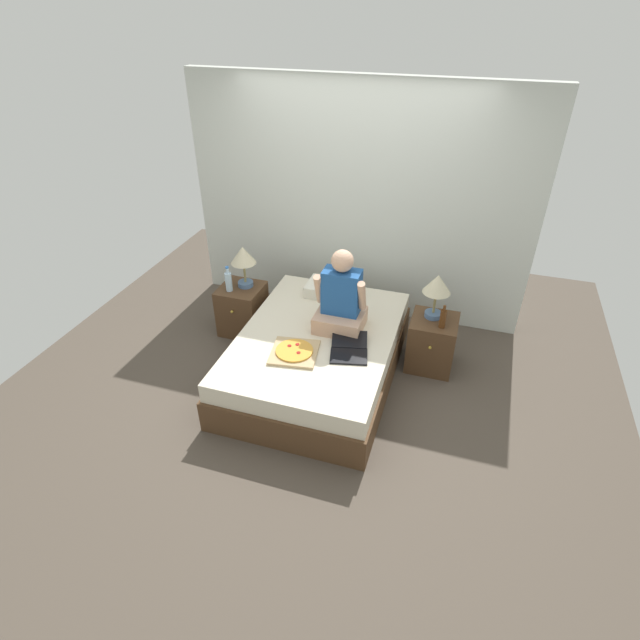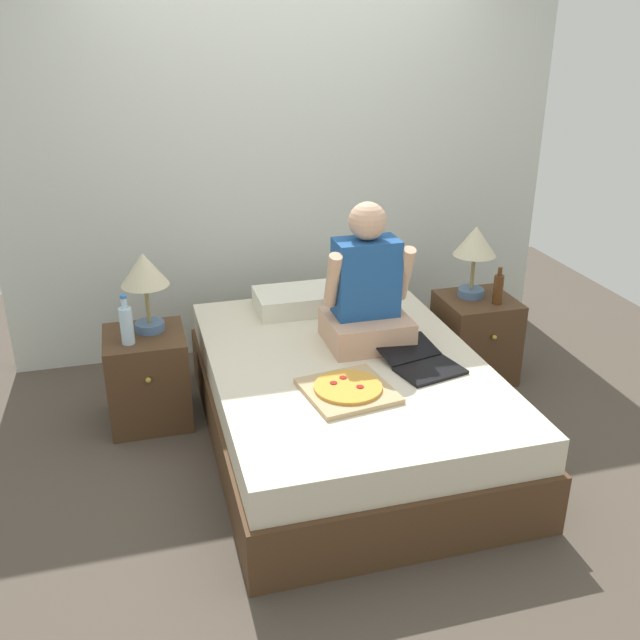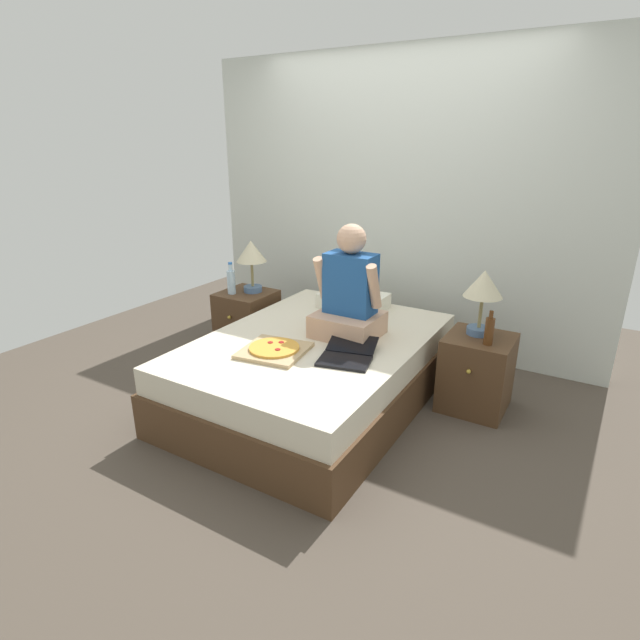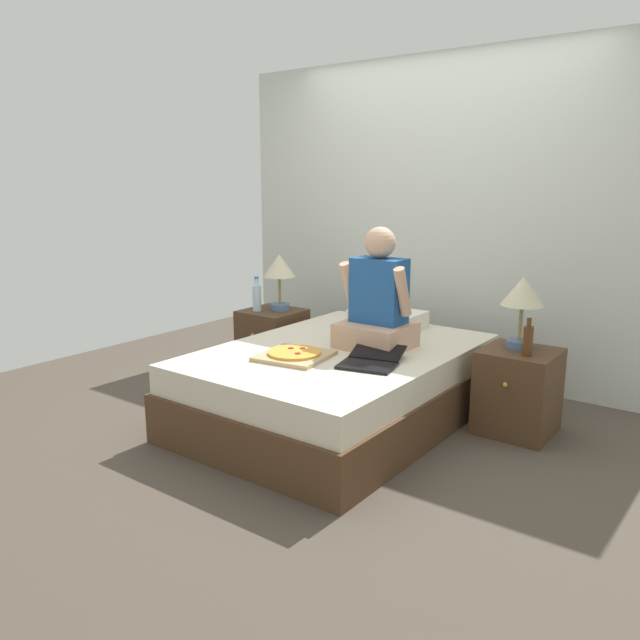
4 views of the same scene
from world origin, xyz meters
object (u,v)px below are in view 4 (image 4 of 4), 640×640
object	(u,v)px
nightstand_right	(518,391)
beer_bottle	(528,340)
water_bottle	(257,297)
lamp_on_left_nightstand	(279,270)
pizza_box	(294,355)
bed	(339,385)
nightstand_left	(273,342)
laptop	(371,361)
lamp_on_right_nightstand	(523,296)
person_seated	(378,304)

from	to	relation	value
nightstand_right	beer_bottle	bearing A→B (deg)	-54.99
nightstand_right	water_bottle	bearing A→B (deg)	-177.55
lamp_on_left_nightstand	water_bottle	distance (m)	0.28
pizza_box	beer_bottle	bearing A→B (deg)	32.17
lamp_on_left_nightstand	beer_bottle	distance (m)	2.07
bed	nightstand_left	world-z (taller)	nightstand_left
nightstand_right	pizza_box	bearing A→B (deg)	-142.81
bed	pizza_box	bearing A→B (deg)	-105.98
bed	laptop	size ratio (longest dim) A/B	4.24
nightstand_left	lamp_on_right_nightstand	distance (m)	2.08
lamp_on_left_nightstand	person_seated	xyz separation A→B (m)	(1.14, -0.36, -0.08)
lamp_on_right_nightstand	beer_bottle	size ratio (longest dim) A/B	1.96
beer_bottle	pizza_box	size ratio (longest dim) A/B	0.51
laptop	lamp_on_left_nightstand	bearing A→B (deg)	151.06
water_bottle	person_seated	size ratio (longest dim) A/B	0.35
lamp_on_right_nightstand	person_seated	size ratio (longest dim) A/B	0.58
nightstand_left	laptop	bearing A→B (deg)	-26.56
person_seated	laptop	xyz separation A→B (m)	(0.18, -0.37, -0.27)
lamp_on_left_nightstand	lamp_on_right_nightstand	size ratio (longest dim) A/B	1.00
person_seated	pizza_box	bearing A→B (deg)	-116.68
lamp_on_left_nightstand	water_bottle	world-z (taller)	lamp_on_left_nightstand
nightstand_right	lamp_on_left_nightstand	bearing A→B (deg)	178.55
nightstand_left	water_bottle	bearing A→B (deg)	-131.65
nightstand_right	laptop	bearing A→B (deg)	-134.10
person_seated	laptop	world-z (taller)	person_seated
lamp_on_left_nightstand	lamp_on_right_nightstand	bearing A→B (deg)	0.00
person_seated	lamp_on_right_nightstand	bearing A→B (deg)	24.04
lamp_on_right_nightstand	pizza_box	world-z (taller)	lamp_on_right_nightstand
nightstand_right	beer_bottle	distance (m)	0.38
nightstand_left	nightstand_right	bearing A→B (deg)	0.00
lamp_on_left_nightstand	nightstand_right	bearing A→B (deg)	-1.45
water_bottle	person_seated	distance (m)	1.29
nightstand_left	laptop	xyz separation A→B (m)	(1.36, -0.68, 0.24)
nightstand_left	water_bottle	size ratio (longest dim) A/B	1.93
lamp_on_left_nightstand	pizza_box	distance (m)	1.30
nightstand_right	pizza_box	xyz separation A→B (m)	(-1.11, -0.84, 0.24)
water_bottle	pizza_box	size ratio (longest dim) A/B	0.61
lamp_on_left_nightstand	nightstand_right	size ratio (longest dim) A/B	0.85
lamp_on_left_nightstand	bed	bearing A→B (deg)	-29.46
beer_bottle	pizza_box	distance (m)	1.40
water_bottle	person_seated	world-z (taller)	person_seated
person_seated	bed	bearing A→B (deg)	-132.08
laptop	pizza_box	bearing A→B (deg)	-160.31
nightstand_left	lamp_on_left_nightstand	bearing A→B (deg)	51.37
water_bottle	lamp_on_right_nightstand	size ratio (longest dim) A/B	0.61
water_bottle	beer_bottle	xyz separation A→B (m)	(2.17, -0.01, -0.02)
beer_bottle	laptop	xyz separation A→B (m)	(-0.73, -0.58, -0.12)
beer_bottle	person_seated	distance (m)	0.95
bed	laptop	bearing A→B (deg)	-27.47
bed	nightstand_right	bearing A→B (deg)	26.24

